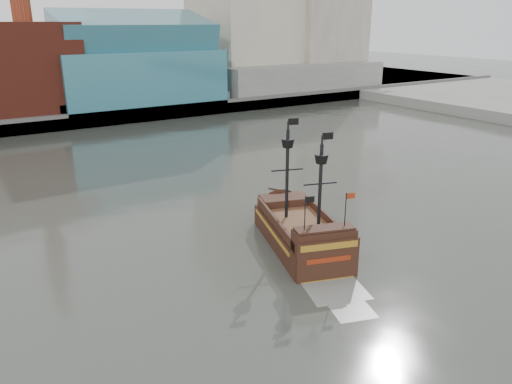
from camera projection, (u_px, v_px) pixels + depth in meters
ground at (352, 274)px, 35.60m from camera, size 400.00×400.00×0.00m
promenade_far at (60, 99)px, 108.55m from camera, size 220.00×60.00×2.00m
seawall at (99, 119)px, 84.96m from camera, size 220.00×1.00×2.60m
crane_a at (363, 13)px, 134.76m from camera, size 22.50×4.00×32.25m
crane_b at (362, 26)px, 148.77m from camera, size 19.10×4.00×26.25m
pirate_ship at (301, 236)px, 39.57m from camera, size 8.56×15.12×10.85m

